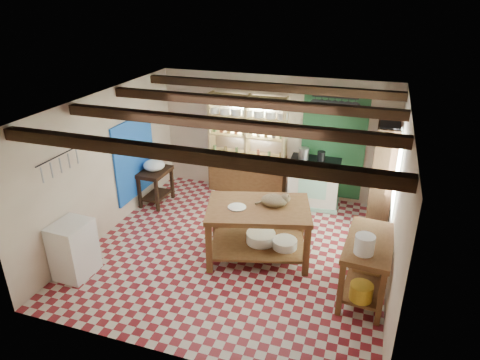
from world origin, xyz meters
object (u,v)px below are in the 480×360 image
(prep_table, at_px, (156,187))
(right_counter, at_px, (366,268))
(work_table, at_px, (258,232))
(cat, at_px, (274,201))
(stove, at_px, (314,183))
(white_cabinet, at_px, (74,249))

(prep_table, height_order, right_counter, right_counter)
(work_table, distance_m, cat, 0.63)
(stove, relative_size, white_cabinet, 1.12)
(stove, distance_m, white_cabinet, 4.82)
(work_table, relative_size, stove, 1.64)
(stove, xyz_separation_m, white_cabinet, (-3.19, -3.61, -0.04))
(stove, bearing_deg, right_counter, -68.56)
(white_cabinet, bearing_deg, right_counter, 14.45)
(work_table, bearing_deg, stove, 60.20)
(right_counter, height_order, cat, cat)
(work_table, xyz_separation_m, white_cabinet, (-2.62, -1.39, -0.02))
(work_table, height_order, prep_table, work_table)
(work_table, relative_size, right_counter, 1.29)
(prep_table, relative_size, right_counter, 0.58)
(stove, relative_size, cat, 2.40)
(right_counter, distance_m, cat, 1.76)
(work_table, relative_size, white_cabinet, 1.83)
(prep_table, bearing_deg, white_cabinet, -88.95)
(work_table, xyz_separation_m, prep_table, (-2.60, 1.23, -0.10))
(white_cabinet, bearing_deg, cat, 30.29)
(stove, distance_m, right_counter, 2.93)
(white_cabinet, height_order, cat, cat)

